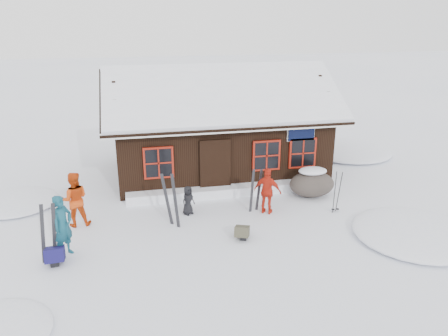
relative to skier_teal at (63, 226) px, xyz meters
The scene contains 15 objects.
ground 4.10m from the skier_teal, 13.11° to the left, with size 120.00×120.00×0.00m, color white.
mountain_hut 8.02m from the skier_teal, 47.46° to the left, with size 8.90×6.09×4.42m.
snow_drift 6.30m from the skier_teal, 30.32° to the left, with size 7.60×0.60×0.35m, color white.
snow_mounds 6.27m from the skier_teal, 26.53° to the left, with size 20.60×13.20×0.48m.
skier_teal is the anchor object (origin of this frame).
skier_orange_left 1.83m from the skier_teal, 86.30° to the left, with size 0.84×0.66×1.73m, color #CB3F0E.
skier_orange_right 6.30m from the skier_teal, 12.80° to the left, with size 0.91×0.38×1.55m, color red.
skier_crouched 4.08m from the skier_teal, 27.37° to the left, with size 0.48×0.31×0.97m, color black.
boulder 8.52m from the skier_teal, 16.71° to the left, with size 1.64×1.23×0.95m.
ski_pair_left 0.41m from the skier_teal, 148.38° to the right, with size 0.49×0.18×1.69m.
ski_pair_mid 3.23m from the skier_teal, 21.62° to the left, with size 0.53×0.36×1.74m.
ski_pair_right 6.05m from the skier_teal, 16.02° to the left, with size 0.46×0.13×1.51m.
ski_poles 8.47m from the skier_teal, ahead, with size 0.26×0.13×1.44m.
backpack_blue 0.82m from the skier_teal, 121.86° to the right, with size 0.48×0.64×0.35m, color #14114A.
backpack_olive 4.96m from the skier_teal, ahead, with size 0.41×0.54×0.29m, color #413E2E.
Camera 1 is at (-1.94, -12.02, 6.17)m, focal length 35.00 mm.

